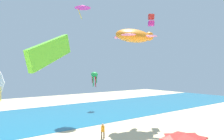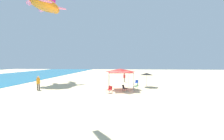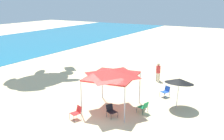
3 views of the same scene
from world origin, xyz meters
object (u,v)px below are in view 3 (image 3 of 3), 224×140
object	(u,v)px
beach_umbrella	(179,81)
folding_chair_right_of_tent	(111,110)
folding_chair_near_cooler	(77,112)
person_watching_sky	(158,71)
folding_chair_left_of_tent	(144,106)
folding_chair_facing_ocean	(166,91)
canopy_tent	(112,73)

from	to	relation	value
beach_umbrella	folding_chair_right_of_tent	xyz separation A→B (m)	(-3.83, 3.21, -1.43)
beach_umbrella	folding_chair_near_cooler	world-z (taller)	beach_umbrella
beach_umbrella	person_watching_sky	world-z (taller)	beach_umbrella
folding_chair_right_of_tent	folding_chair_left_of_tent	world-z (taller)	same
beach_umbrella	person_watching_sky	bearing A→B (deg)	33.85
folding_chair_facing_ocean	folding_chair_right_of_tent	bearing A→B (deg)	-84.72
folding_chair_facing_ocean	person_watching_sky	distance (m)	4.10
folding_chair_facing_ocean	folding_chair_left_of_tent	distance (m)	3.69
beach_umbrella	folding_chair_near_cooler	bearing A→B (deg)	136.09
person_watching_sky	folding_chair_left_of_tent	bearing A→B (deg)	32.97
beach_umbrella	folding_chair_right_of_tent	size ratio (longest dim) A/B	2.68
canopy_tent	folding_chair_facing_ocean	world-z (taller)	canopy_tent
folding_chair_near_cooler	folding_chair_left_of_tent	size ratio (longest dim) A/B	1.00
beach_umbrella	person_watching_sky	xyz separation A→B (m)	(5.01, 3.36, -0.92)
canopy_tent	folding_chair_near_cooler	distance (m)	3.43
folding_chair_facing_ocean	folding_chair_left_of_tent	xyz separation A→B (m)	(-3.69, 0.25, 0.00)
folding_chair_facing_ocean	folding_chair_right_of_tent	xyz separation A→B (m)	(-5.29, 1.82, 0.00)
beach_umbrella	folding_chair_facing_ocean	world-z (taller)	beach_umbrella
folding_chair_near_cooler	folding_chair_facing_ocean	distance (m)	7.49
canopy_tent	folding_chair_left_of_tent	xyz separation A→B (m)	(0.41, -2.17, -2.06)
beach_umbrella	folding_chair_right_of_tent	distance (m)	5.20
folding_chair_left_of_tent	canopy_tent	bearing A→B (deg)	-63.04
canopy_tent	folding_chair_right_of_tent	distance (m)	2.46
beach_umbrella	folding_chair_near_cooler	distance (m)	7.27
canopy_tent	person_watching_sky	bearing A→B (deg)	-3.38
folding_chair_near_cooler	folding_chair_left_of_tent	distance (m)	4.40
folding_chair_right_of_tent	person_watching_sky	size ratio (longest dim) A/B	0.49
person_watching_sky	beach_umbrella	bearing A→B (deg)	53.43
canopy_tent	person_watching_sky	size ratio (longest dim) A/B	2.31
canopy_tent	folding_chair_left_of_tent	size ratio (longest dim) A/B	4.73
beach_umbrella	person_watching_sky	size ratio (longest dim) A/B	1.31
canopy_tent	folding_chair_right_of_tent	bearing A→B (deg)	-153.05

